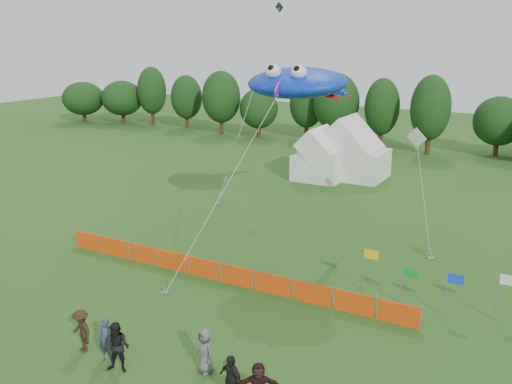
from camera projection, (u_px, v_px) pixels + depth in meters
The scene contains 14 objects.
ground at pixel (179, 361), 21.59m from camera, with size 160.00×160.00×0.00m, color #234C16.
treeline at pixel (459, 114), 57.48m from camera, with size 104.57×8.78×8.36m.
tent_left at pixel (321, 159), 48.39m from camera, with size 4.02×4.02×3.55m.
tent_right at pixel (353, 154), 48.94m from camera, with size 5.66×4.52×3.99m.
barrier_fence at pixel (220, 272), 28.43m from camera, with size 19.90×0.06×1.00m.
flag_row at pixel (429, 279), 25.45m from camera, with size 6.73×0.82×2.15m.
spectator_a at pixel (106, 340), 21.35m from camera, with size 0.64×0.42×1.77m, color #303A50.
spectator_b at pixel (117, 348), 20.68m from camera, with size 0.94×0.73×1.93m, color black.
spectator_c at pixel (82, 331), 22.05m from camera, with size 1.12×0.64×1.73m, color black.
spectator_d at pixel (231, 380), 18.84m from camera, with size 1.06×0.44×1.81m, color black.
spectator_e at pixel (205, 351), 20.66m from camera, with size 0.84×0.55×1.72m, color #535358.
stingray_kite at pixel (300, 83), 30.24m from camera, with size 6.47×15.72×10.54m.
small_kite_white at pixel (420, 163), 34.83m from camera, with size 3.47×6.02×6.37m.
small_kite_dark at pixel (252, 94), 42.36m from camera, with size 1.83×7.39×14.36m.
Camera 1 is at (11.92, -15.22, 11.91)m, focal length 40.00 mm.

